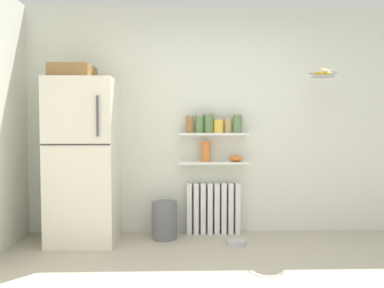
# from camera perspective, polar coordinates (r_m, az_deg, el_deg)

# --- Properties ---
(ground_plane) EXTENTS (7.04, 7.04, 0.00)m
(ground_plane) POSITION_cam_1_polar(r_m,az_deg,el_deg) (3.13, 6.93, -20.56)
(ground_plane) COLOR #B2A893
(back_wall) EXTENTS (7.04, 0.10, 2.60)m
(back_wall) POSITION_cam_1_polar(r_m,az_deg,el_deg) (4.42, 4.01, 3.52)
(back_wall) COLOR silver
(back_wall) RESTS_ON ground_plane
(refrigerator) EXTENTS (0.69, 0.68, 1.88)m
(refrigerator) POSITION_cam_1_polar(r_m,az_deg,el_deg) (4.17, -16.14, -2.05)
(refrigerator) COLOR silver
(refrigerator) RESTS_ON ground_plane
(radiator) EXTENTS (0.61, 0.12, 0.58)m
(radiator) POSITION_cam_1_polar(r_m,az_deg,el_deg) (4.39, 3.25, -9.75)
(radiator) COLOR white
(radiator) RESTS_ON ground_plane
(wall_shelf_lower) EXTENTS (0.79, 0.22, 0.02)m
(wall_shelf_lower) POSITION_cam_1_polar(r_m,az_deg,el_deg) (4.27, 3.30, -2.85)
(wall_shelf_lower) COLOR white
(wall_shelf_upper) EXTENTS (0.79, 0.22, 0.02)m
(wall_shelf_upper) POSITION_cam_1_polar(r_m,az_deg,el_deg) (4.25, 3.32, 1.53)
(wall_shelf_upper) COLOR white
(storage_jar_0) EXTENTS (0.09, 0.09, 0.20)m
(storage_jar_0) POSITION_cam_1_polar(r_m,az_deg,el_deg) (4.24, -0.34, 3.05)
(storage_jar_0) COLOR olive
(storage_jar_0) RESTS_ON wall_shelf_upper
(storage_jar_1) EXTENTS (0.10, 0.10, 0.21)m
(storage_jar_1) POSITION_cam_1_polar(r_m,az_deg,el_deg) (4.24, 1.13, 3.07)
(storage_jar_1) COLOR #5B7F4C
(storage_jar_1) RESTS_ON wall_shelf_upper
(storage_jar_2) EXTENTS (0.11, 0.11, 0.23)m
(storage_jar_2) POSITION_cam_1_polar(r_m,az_deg,el_deg) (4.25, 2.59, 3.22)
(storage_jar_2) COLOR #5B7F4C
(storage_jar_2) RESTS_ON wall_shelf_upper
(storage_jar_3) EXTENTS (0.11, 0.11, 0.17)m
(storage_jar_3) POSITION_cam_1_polar(r_m,az_deg,el_deg) (4.26, 4.05, 2.81)
(storage_jar_3) COLOR yellow
(storage_jar_3) RESTS_ON wall_shelf_upper
(storage_jar_4) EXTENTS (0.08, 0.08, 0.17)m
(storage_jar_4) POSITION_cam_1_polar(r_m,az_deg,el_deg) (4.27, 5.50, 2.84)
(storage_jar_4) COLOR tan
(storage_jar_4) RESTS_ON wall_shelf_upper
(storage_jar_5) EXTENTS (0.11, 0.11, 0.22)m
(storage_jar_5) POSITION_cam_1_polar(r_m,az_deg,el_deg) (4.28, 6.94, 3.13)
(storage_jar_5) COLOR #5B7F4C
(storage_jar_5) RESTS_ON wall_shelf_upper
(vase) EXTENTS (0.11, 0.11, 0.23)m
(vase) POSITION_cam_1_polar(r_m,az_deg,el_deg) (4.25, 2.13, -1.13)
(vase) COLOR #CC7033
(vase) RESTS_ON wall_shelf_lower
(shelf_bowl) EXTENTS (0.15, 0.15, 0.07)m
(shelf_bowl) POSITION_cam_1_polar(r_m,az_deg,el_deg) (4.30, 6.70, -2.20)
(shelf_bowl) COLOR orange
(shelf_bowl) RESTS_ON wall_shelf_lower
(trash_bin) EXTENTS (0.28, 0.28, 0.41)m
(trash_bin) POSITION_cam_1_polar(r_m,az_deg,el_deg) (4.22, -4.25, -11.49)
(trash_bin) COLOR slate
(trash_bin) RESTS_ON ground_plane
(pet_food_bowl) EXTENTS (0.19, 0.19, 0.05)m
(pet_food_bowl) POSITION_cam_1_polar(r_m,az_deg,el_deg) (4.06, 6.80, -14.67)
(pet_food_bowl) COLOR #B7B7BC
(pet_food_bowl) RESTS_ON ground_plane
(hanging_fruit_basket) EXTENTS (0.30, 0.30, 0.09)m
(hanging_fruit_basket) POSITION_cam_1_polar(r_m,az_deg,el_deg) (4.29, 19.32, 10.13)
(hanging_fruit_basket) COLOR #B2B2B7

